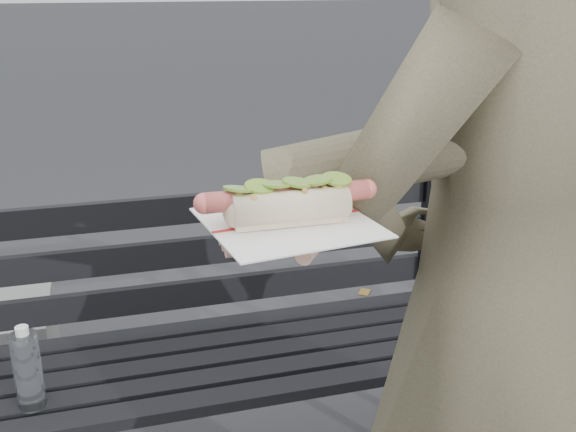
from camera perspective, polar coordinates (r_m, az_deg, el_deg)
name	(u,v)px	position (r m, az deg, el deg)	size (l,w,h in m)	color
park_bench	(218,328)	(1.89, -5.94, -9.45)	(1.50, 0.44, 0.88)	black
person	(493,325)	(1.17, 16.97, -8.79)	(0.66, 0.43, 1.80)	#46412F
held_hotdog	(407,162)	(0.93, 10.05, 4.49)	(0.62, 0.32, 0.20)	#46412F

